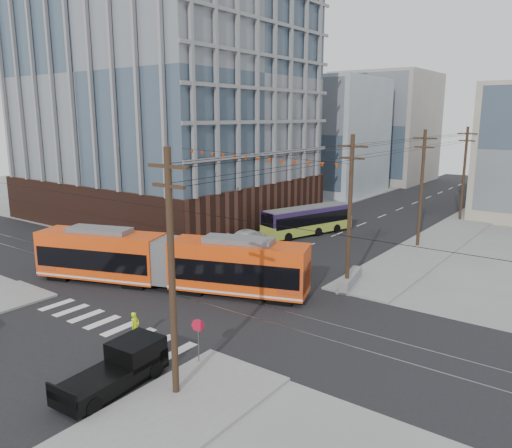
{
  "coord_description": "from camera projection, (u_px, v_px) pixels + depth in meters",
  "views": [
    {
      "loc": [
        23.36,
        -20.16,
        12.21
      ],
      "look_at": [
        1.07,
        10.13,
        4.03
      ],
      "focal_mm": 35.0,
      "sensor_mm": 36.0,
      "label": 1
    }
  ],
  "objects": [
    {
      "name": "utility_pole_far",
      "position": [
        492.0,
        165.0,
        69.97
      ],
      "size": [
        0.3,
        0.3,
        11.0
      ],
      "primitive_type": "cylinder",
      "color": "black",
      "rests_on": "ground"
    },
    {
      "name": "utility_pole_near",
      "position": [
        172.0,
        277.0,
        21.17
      ],
      "size": [
        0.3,
        0.3,
        11.0
      ],
      "primitive_type": "cylinder",
      "color": "black",
      "rests_on": "ground"
    },
    {
      "name": "parked_car_white",
      "position": [
        249.0,
        236.0,
        48.59
      ],
      "size": [
        2.25,
        5.0,
        1.42
      ],
      "primitive_type": "imported",
      "rotation": [
        0.0,
        0.0,
        3.2
      ],
      "color": "silver",
      "rests_on": "ground"
    },
    {
      "name": "pedestrian",
      "position": [
        135.0,
        327.0,
        27.5
      ],
      "size": [
        0.5,
        0.66,
        1.65
      ],
      "primitive_type": "imported",
      "rotation": [
        0.0,
        0.0,
        1.75
      ],
      "color": "#BFEF0C",
      "rests_on": "ground"
    },
    {
      "name": "ground",
      "position": [
        149.0,
        310.0,
        31.99
      ],
      "size": [
        160.0,
        160.0,
        0.0
      ],
      "primitive_type": "plane",
      "color": "slate"
    },
    {
      "name": "city_bus",
      "position": [
        308.0,
        220.0,
        52.07
      ],
      "size": [
        5.51,
        10.88,
        3.03
      ],
      "primitive_type": null,
      "rotation": [
        0.0,
        0.0,
        -0.31
      ],
      "color": "#271842",
      "rests_on": "ground"
    },
    {
      "name": "office_building",
      "position": [
        165.0,
        98.0,
        59.79
      ],
      "size": [
        30.0,
        25.0,
        28.6
      ],
      "primitive_type": "cube",
      "color": "#381E16",
      "rests_on": "ground"
    },
    {
      "name": "parked_car_silver",
      "position": [
        208.0,
        249.0,
        43.95
      ],
      "size": [
        1.9,
        4.43,
        1.42
      ],
      "primitive_type": "imported",
      "rotation": [
        0.0,
        0.0,
        3.24
      ],
      "color": "#BABBBE",
      "rests_on": "ground"
    },
    {
      "name": "jersey_barrier",
      "position": [
        350.0,
        280.0,
        36.53
      ],
      "size": [
        1.93,
        4.56,
        0.89
      ],
      "primitive_type": "cube",
      "rotation": [
        0.0,
        0.0,
        0.22
      ],
      "color": "gray",
      "rests_on": "ground"
    },
    {
      "name": "streetcar",
      "position": [
        167.0,
        261.0,
        35.85
      ],
      "size": [
        20.21,
        9.64,
        3.94
      ],
      "primitive_type": null,
      "rotation": [
        0.0,
        0.0,
        0.35
      ],
      "color": "#DD430E",
      "rests_on": "ground"
    },
    {
      "name": "pickup_truck",
      "position": [
        112.0,
        371.0,
        22.56
      ],
      "size": [
        2.26,
        5.5,
        1.83
      ],
      "primitive_type": null,
      "rotation": [
        0.0,
        0.0,
        0.06
      ],
      "color": "black",
      "rests_on": "ground"
    },
    {
      "name": "parked_car_grey",
      "position": [
        282.0,
        226.0,
        53.27
      ],
      "size": [
        3.97,
        5.26,
        1.33
      ],
      "primitive_type": "imported",
      "rotation": [
        0.0,
        0.0,
        2.72
      ],
      "color": "#484A4E",
      "rests_on": "ground"
    },
    {
      "name": "stop_sign",
      "position": [
        198.0,
        343.0,
        24.81
      ],
      "size": [
        0.9,
        0.9,
        2.26
      ],
      "primitive_type": null,
      "rotation": [
        0.0,
        0.0,
        0.4
      ],
      "color": "red",
      "rests_on": "ground"
    },
    {
      "name": "bg_bldg_nw_far",
      "position": [
        385.0,
        128.0,
        94.64
      ],
      "size": [
        16.0,
        18.0,
        20.0
      ],
      "primitive_type": "cube",
      "color": "gray",
      "rests_on": "ground"
    },
    {
      "name": "bg_bldg_nw_near",
      "position": [
        319.0,
        136.0,
        80.85
      ],
      "size": [
        18.0,
        16.0,
        18.0
      ],
      "primitive_type": "cube",
      "color": "#8C99A5",
      "rests_on": "ground"
    }
  ]
}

